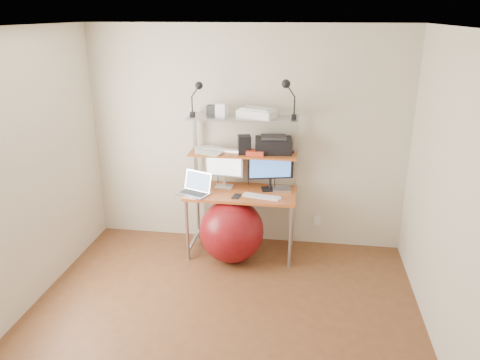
# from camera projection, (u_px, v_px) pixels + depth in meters

# --- Properties ---
(room) EXTENTS (3.60, 3.60, 3.60)m
(room) POSITION_uv_depth(u_px,v_px,m) (215.00, 197.00, 3.62)
(room) COLOR brown
(room) RESTS_ON ground
(computer_desk) EXTENTS (1.20, 0.60, 1.57)m
(computer_desk) POSITION_uv_depth(u_px,v_px,m) (242.00, 171.00, 5.12)
(computer_desk) COLOR #B95724
(computer_desk) RESTS_ON ground
(desktop) EXTENTS (1.20, 0.60, 0.00)m
(desktop) POSITION_uv_depth(u_px,v_px,m) (241.00, 192.00, 5.14)
(desktop) COLOR #B95724
(desktop) RESTS_ON computer_desk
(mid_shelf) EXTENTS (1.18, 0.34, 0.00)m
(mid_shelf) POSITION_uv_depth(u_px,v_px,m) (243.00, 153.00, 5.12)
(mid_shelf) COLOR #B95724
(mid_shelf) RESTS_ON computer_desk
(top_shelf) EXTENTS (1.18, 0.34, 0.00)m
(top_shelf) POSITION_uv_depth(u_px,v_px,m) (243.00, 117.00, 4.98)
(top_shelf) COLOR #A4A5A9
(top_shelf) RESTS_ON computer_desk
(floor) EXTENTS (3.60, 3.60, 0.00)m
(floor) POSITION_uv_depth(u_px,v_px,m) (218.00, 331.00, 4.05)
(floor) COLOR brown
(floor) RESTS_ON ground
(wall_outlet) EXTENTS (0.08, 0.01, 0.12)m
(wall_outlet) POSITION_uv_depth(u_px,v_px,m) (317.00, 220.00, 5.49)
(wall_outlet) COLOR silver
(wall_outlet) RESTS_ON room
(monitor_silver) EXTENTS (0.44, 0.17, 0.48)m
(monitor_silver) POSITION_uv_depth(u_px,v_px,m) (224.00, 165.00, 5.20)
(monitor_silver) COLOR silver
(monitor_silver) RESTS_ON desktop
(monitor_black) EXTENTS (0.50, 0.19, 0.51)m
(monitor_black) POSITION_uv_depth(u_px,v_px,m) (270.00, 168.00, 5.13)
(monitor_black) COLOR black
(monitor_black) RESTS_ON desktop
(laptop) EXTENTS (0.41, 0.37, 0.29)m
(laptop) POSITION_uv_depth(u_px,v_px,m) (196.00, 189.00, 5.09)
(laptop) COLOR silver
(laptop) RESTS_ON desktop
(keyboard) EXTENTS (0.42, 0.20, 0.01)m
(keyboard) POSITION_uv_depth(u_px,v_px,m) (261.00, 196.00, 4.99)
(keyboard) COLOR silver
(keyboard) RESTS_ON desktop
(mouse) EXTENTS (0.10, 0.07, 0.02)m
(mouse) POSITION_uv_depth(u_px,v_px,m) (277.00, 198.00, 4.92)
(mouse) COLOR silver
(mouse) RESTS_ON desktop
(mac_mini) EXTENTS (0.22, 0.22, 0.04)m
(mac_mini) POSITION_uv_depth(u_px,v_px,m) (281.00, 189.00, 5.16)
(mac_mini) COLOR silver
(mac_mini) RESTS_ON desktop
(phone) EXTENTS (0.10, 0.15, 0.01)m
(phone) POSITION_uv_depth(u_px,v_px,m) (237.00, 196.00, 5.00)
(phone) COLOR black
(phone) RESTS_ON desktop
(printer) EXTENTS (0.42, 0.31, 0.19)m
(printer) POSITION_uv_depth(u_px,v_px,m) (273.00, 145.00, 5.09)
(printer) COLOR black
(printer) RESTS_ON mid_shelf
(nas_cube) EXTENTS (0.16, 0.16, 0.20)m
(nas_cube) POSITION_uv_depth(u_px,v_px,m) (244.00, 145.00, 5.06)
(nas_cube) COLOR black
(nas_cube) RESTS_ON mid_shelf
(red_box) EXTENTS (0.19, 0.13, 0.05)m
(red_box) POSITION_uv_depth(u_px,v_px,m) (255.00, 153.00, 5.02)
(red_box) COLOR red
(red_box) RESTS_ON mid_shelf
(scanner) EXTENTS (0.43, 0.35, 0.10)m
(scanner) POSITION_uv_depth(u_px,v_px,m) (257.00, 113.00, 4.94)
(scanner) COLOR silver
(scanner) RESTS_ON top_shelf
(box_white) EXTENTS (0.14, 0.12, 0.13)m
(box_white) POSITION_uv_depth(u_px,v_px,m) (222.00, 110.00, 4.99)
(box_white) COLOR silver
(box_white) RESTS_ON top_shelf
(box_grey) EXTENTS (0.11, 0.11, 0.10)m
(box_grey) POSITION_uv_depth(u_px,v_px,m) (212.00, 110.00, 5.06)
(box_grey) COLOR #2D2D30
(box_grey) RESTS_ON top_shelf
(clip_lamp_left) EXTENTS (0.15, 0.08, 0.37)m
(clip_lamp_left) POSITION_uv_depth(u_px,v_px,m) (198.00, 91.00, 4.89)
(clip_lamp_left) COLOR black
(clip_lamp_left) RESTS_ON top_shelf
(clip_lamp_right) EXTENTS (0.16, 0.09, 0.41)m
(clip_lamp_right) POSITION_uv_depth(u_px,v_px,m) (288.00, 90.00, 4.76)
(clip_lamp_right) COLOR black
(clip_lamp_right) RESTS_ON top_shelf
(exercise_ball) EXTENTS (0.70, 0.70, 0.70)m
(exercise_ball) POSITION_uv_depth(u_px,v_px,m) (232.00, 231.00, 5.10)
(exercise_ball) COLOR maroon
(exercise_ball) RESTS_ON floor
(paper_stack) EXTENTS (0.40, 0.40, 0.02)m
(paper_stack) POSITION_uv_depth(u_px,v_px,m) (210.00, 150.00, 5.16)
(paper_stack) COLOR white
(paper_stack) RESTS_ON mid_shelf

